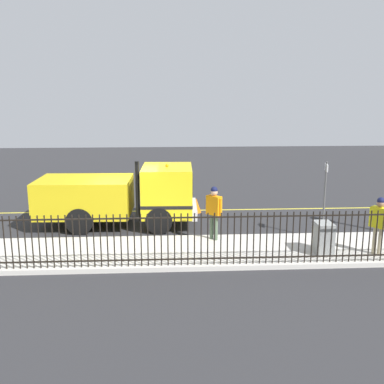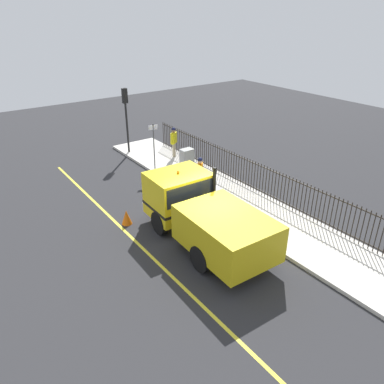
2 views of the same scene
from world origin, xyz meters
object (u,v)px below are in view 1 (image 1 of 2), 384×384
(pedestrian_distant, at_px, (379,220))
(traffic_cone, at_px, (196,205))
(worker_standing, at_px, (214,207))
(work_truck, at_px, (127,193))
(street_sign, at_px, (325,190))
(utility_cabinet, at_px, (323,238))

(pedestrian_distant, height_order, traffic_cone, pedestrian_distant)
(worker_standing, relative_size, traffic_cone, 2.91)
(work_truck, relative_size, traffic_cone, 9.64)
(pedestrian_distant, height_order, street_sign, street_sign)
(pedestrian_distant, height_order, utility_cabinet, pedestrian_distant)
(utility_cabinet, bearing_deg, traffic_cone, -147.67)
(utility_cabinet, bearing_deg, street_sign, 160.95)
(work_truck, bearing_deg, utility_cabinet, 60.52)
(pedestrian_distant, relative_size, street_sign, 0.69)
(pedestrian_distant, xyz_separation_m, utility_cabinet, (-0.19, -1.60, -0.60))
(worker_standing, distance_m, traffic_cone, 4.16)
(pedestrian_distant, distance_m, traffic_cone, 7.73)
(pedestrian_distant, bearing_deg, street_sign, -8.12)
(work_truck, height_order, street_sign, street_sign)
(worker_standing, xyz_separation_m, traffic_cone, (-4.04, -0.32, -0.93))
(pedestrian_distant, bearing_deg, traffic_cone, 6.01)
(pedestrian_distant, bearing_deg, work_truck, 27.38)
(work_truck, distance_m, pedestrian_distant, 8.76)
(work_truck, bearing_deg, worker_standing, 54.89)
(street_sign, bearing_deg, pedestrian_distant, 27.58)
(pedestrian_distant, xyz_separation_m, traffic_cone, (-5.73, -5.11, -0.91))
(worker_standing, distance_m, utility_cabinet, 3.57)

